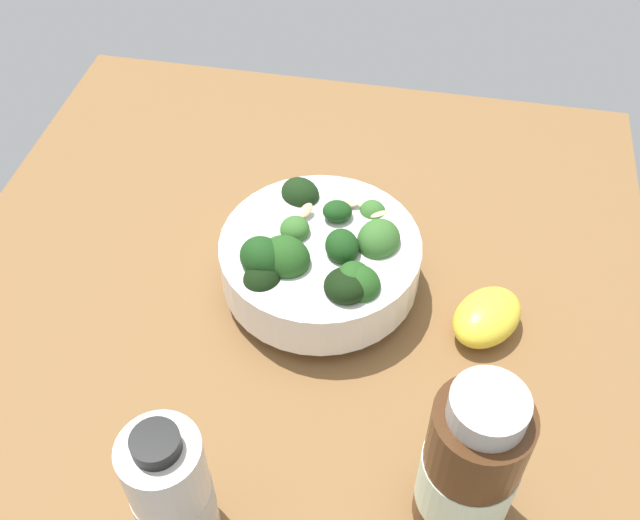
{
  "coord_description": "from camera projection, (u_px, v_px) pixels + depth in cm",
  "views": [
    {
      "loc": [
        -11.53,
        46.53,
        56.02
      ],
      "look_at": [
        -2.58,
        0.13,
        4.0
      ],
      "focal_mm": 41.9,
      "sensor_mm": 36.0,
      "label": 1
    }
  ],
  "objects": [
    {
      "name": "ground_plane",
      "position": [
        295.0,
        295.0,
        0.75
      ],
      "size": [
        69.44,
        69.44,
        3.8
      ],
      "primitive_type": "cube",
      "color": "brown"
    },
    {
      "name": "bowl_of_broccoli",
      "position": [
        320.0,
        260.0,
        0.7
      ],
      "size": [
        18.8,
        18.8,
        9.94
      ],
      "color": "white",
      "rests_on": "ground_plane"
    },
    {
      "name": "lemon_wedge",
      "position": [
        487.0,
        317.0,
        0.68
      ],
      "size": [
        8.67,
        9.31,
        3.83
      ],
      "primitive_type": "ellipsoid",
      "rotation": [
        0.0,
        0.0,
        0.99
      ],
      "color": "yellow",
      "rests_on": "ground_plane"
    },
    {
      "name": "bottle_tall",
      "position": [
        172.0,
        492.0,
        0.53
      ],
      "size": [
        5.87,
        5.87,
        13.65
      ],
      "color": "beige",
      "rests_on": "ground_plane"
    },
    {
      "name": "bottle_short",
      "position": [
        469.0,
        468.0,
        0.53
      ],
      "size": [
        7.0,
        7.0,
        16.17
      ],
      "color": "#472814",
      "rests_on": "ground_plane"
    }
  ]
}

